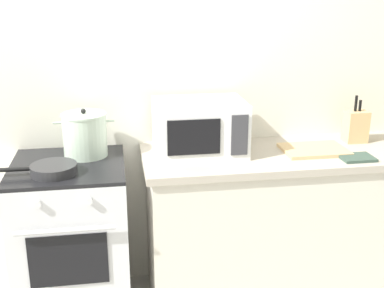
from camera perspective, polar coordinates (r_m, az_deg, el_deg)
back_wall at (r=3.01m, az=-1.51°, el=6.66°), size 4.40×0.10×2.50m
lower_cabinet_right at (r=3.09m, az=10.74°, el=-9.29°), size 1.64×0.56×0.88m
countertop_right at (r=2.91m, az=11.25°, el=-1.21°), size 1.70×0.60×0.04m
stove at (r=2.91m, az=-13.39°, el=-10.80°), size 0.60×0.64×0.92m
stock_pot at (r=2.81m, az=-12.14°, el=1.05°), size 0.33×0.25×0.27m
frying_pan at (r=2.61m, az=-15.67°, el=-2.79°), size 0.43×0.23×0.05m
microwave at (r=2.78m, az=0.85°, el=1.91°), size 0.50×0.37×0.30m
cutting_board at (r=2.93m, az=13.77°, el=-0.64°), size 0.36×0.26×0.02m
knife_block at (r=3.16m, az=18.21°, el=1.95°), size 0.13×0.10×0.28m
oven_mitt at (r=2.87m, az=18.31°, el=-1.49°), size 0.18×0.14×0.02m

